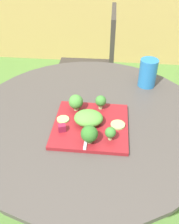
# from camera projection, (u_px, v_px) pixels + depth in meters

# --- Properties ---
(ground_plane) EXTENTS (12.00, 12.00, 0.00)m
(ground_plane) POSITION_uv_depth(u_px,v_px,m) (89.00, 216.00, 1.45)
(ground_plane) COLOR #4C7533
(patio_table) EXTENTS (0.96, 0.96, 0.74)m
(patio_table) POSITION_uv_depth(u_px,v_px,m) (88.00, 157.00, 1.16)
(patio_table) COLOR #423D38
(patio_table) RESTS_ON ground_plane
(patio_chair) EXTENTS (0.45, 0.45, 0.90)m
(patio_chair) POSITION_uv_depth(u_px,v_px,m) (97.00, 62.00, 1.88)
(patio_chair) COLOR #332D28
(patio_chair) RESTS_ON ground_plane
(salad_plate) EXTENTS (0.28, 0.28, 0.01)m
(salad_plate) POSITION_uv_depth(u_px,v_px,m) (91.00, 125.00, 0.94)
(salad_plate) COLOR maroon
(salad_plate) RESTS_ON patio_table
(drinking_glass) EXTENTS (0.08, 0.08, 0.13)m
(drinking_glass) POSITION_uv_depth(u_px,v_px,m) (148.00, 74.00, 1.15)
(drinking_glass) COLOR #236BA8
(drinking_glass) RESTS_ON patio_table
(fork) EXTENTS (0.02, 0.15, 0.00)m
(fork) POSITION_uv_depth(u_px,v_px,m) (87.00, 131.00, 0.90)
(fork) COLOR silver
(fork) RESTS_ON salad_plate
(lettuce_mound) EXTENTS (0.11, 0.09, 0.05)m
(lettuce_mound) POSITION_uv_depth(u_px,v_px,m) (89.00, 118.00, 0.92)
(lettuce_mound) COLOR #519338
(lettuce_mound) RESTS_ON salad_plate
(broccoli_floret_0) EXTENTS (0.04, 0.04, 0.06)m
(broccoli_floret_0) POSITION_uv_depth(u_px,v_px,m) (101.00, 101.00, 0.99)
(broccoli_floret_0) COLOR #99B770
(broccoli_floret_0) RESTS_ON salad_plate
(broccoli_floret_1) EXTENTS (0.04, 0.04, 0.05)m
(broccoli_floret_1) POSITION_uv_depth(u_px,v_px,m) (110.00, 133.00, 0.85)
(broccoli_floret_1) COLOR #99B770
(broccoli_floret_1) RESTS_ON salad_plate
(broccoli_floret_2) EXTENTS (0.06, 0.06, 0.07)m
(broccoli_floret_2) POSITION_uv_depth(u_px,v_px,m) (76.00, 102.00, 0.99)
(broccoli_floret_2) COLOR #99B770
(broccoli_floret_2) RESTS_ON salad_plate
(broccoli_floret_3) EXTENTS (0.06, 0.06, 0.07)m
(broccoli_floret_3) POSITION_uv_depth(u_px,v_px,m) (89.00, 134.00, 0.84)
(broccoli_floret_3) COLOR #99B770
(broccoli_floret_3) RESTS_ON salad_plate
(cucumber_slice_0) EXTENTS (0.05, 0.05, 0.01)m
(cucumber_slice_0) POSITION_uv_depth(u_px,v_px,m) (118.00, 125.00, 0.93)
(cucumber_slice_0) COLOR #8EB766
(cucumber_slice_0) RESTS_ON salad_plate
(cucumber_slice_1) EXTENTS (0.05, 0.05, 0.01)m
(cucumber_slice_1) POSITION_uv_depth(u_px,v_px,m) (63.00, 119.00, 0.95)
(cucumber_slice_1) COLOR #8EB766
(cucumber_slice_1) RESTS_ON salad_plate
(beet_chunk_0) EXTENTS (0.03, 0.03, 0.03)m
(beet_chunk_0) POSITION_uv_depth(u_px,v_px,m) (62.00, 128.00, 0.90)
(beet_chunk_0) COLOR maroon
(beet_chunk_0) RESTS_ON salad_plate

